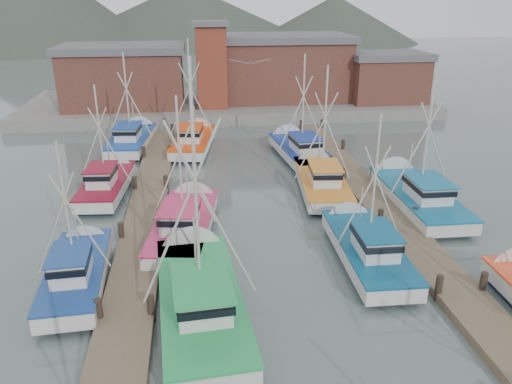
{
  "coord_description": "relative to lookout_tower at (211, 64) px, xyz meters",
  "views": [
    {
      "loc": [
        -3.95,
        -19.02,
        12.19
      ],
      "look_at": [
        -0.94,
        4.93,
        2.6
      ],
      "focal_mm": 35.0,
      "sensor_mm": 36.0,
      "label": 1
    }
  ],
  "objects": [
    {
      "name": "ground",
      "position": [
        2.0,
        -33.0,
        -5.55
      ],
      "size": [
        260.0,
        260.0,
        0.0
      ],
      "primitive_type": "plane",
      "color": "#455350",
      "rests_on": "ground"
    },
    {
      "name": "dock_left",
      "position": [
        -5.0,
        -28.96,
        -5.34
      ],
      "size": [
        2.3,
        46.0,
        1.5
      ],
      "color": "brown",
      "rests_on": "ground"
    },
    {
      "name": "dock_right",
      "position": [
        9.0,
        -28.96,
        -5.34
      ],
      "size": [
        2.3,
        46.0,
        1.5
      ],
      "color": "brown",
      "rests_on": "ground"
    },
    {
      "name": "quay",
      "position": [
        2.0,
        4.0,
        -4.95
      ],
      "size": [
        44.0,
        16.0,
        1.2
      ],
      "primitive_type": "cube",
      "color": "gray",
      "rests_on": "ground"
    },
    {
      "name": "shed_left",
      "position": [
        -9.0,
        2.0,
        -1.21
      ],
      "size": [
        12.72,
        8.48,
        6.2
      ],
      "color": "brown",
      "rests_on": "quay"
    },
    {
      "name": "shed_center",
      "position": [
        8.0,
        4.0,
        -0.86
      ],
      "size": [
        14.84,
        9.54,
        6.9
      ],
      "color": "brown",
      "rests_on": "quay"
    },
    {
      "name": "shed_right",
      "position": [
        19.0,
        1.0,
        -1.71
      ],
      "size": [
        8.48,
        6.36,
        5.2
      ],
      "color": "brown",
      "rests_on": "quay"
    },
    {
      "name": "lookout_tower",
      "position": [
        0.0,
        0.0,
        0.0
      ],
      "size": [
        3.6,
        3.6,
        8.5
      ],
      "color": "maroon",
      "rests_on": "quay"
    },
    {
      "name": "distant_hills",
      "position": [
        -10.76,
        89.59,
        -5.55
      ],
      "size": [
        175.0,
        140.0,
        42.0
      ],
      "color": "#3A4438",
      "rests_on": "ground"
    },
    {
      "name": "boat_4",
      "position": [
        -2.09,
        -34.22,
        -4.86
      ],
      "size": [
        4.48,
        10.33,
        11.23
      ],
      "rotation": [
        0.0,
        0.0,
        0.08
      ],
      "color": "#101D35",
      "rests_on": "ground"
    },
    {
      "name": "boat_5",
      "position": [
        6.04,
        -31.07,
        -4.87
      ],
      "size": [
        3.28,
        8.62,
        8.1
      ],
      "rotation": [
        0.0,
        0.0,
        -0.02
      ],
      "color": "#101D35",
      "rests_on": "ground"
    },
    {
      "name": "boat_6",
      "position": [
        -7.43,
        -31.68,
        -4.87
      ],
      "size": [
        3.04,
        7.88,
        7.38
      ],
      "rotation": [
        0.0,
        0.0,
        0.06
      ],
      "color": "#101D35",
      "rests_on": "ground"
    },
    {
      "name": "boat_8",
      "position": [
        -2.68,
        -27.16,
        -4.87
      ],
      "size": [
        4.05,
        9.28,
        8.44
      ],
      "rotation": [
        0.0,
        0.0,
        -0.15
      ],
      "color": "#101D35",
      "rests_on": "ground"
    },
    {
      "name": "boat_9",
      "position": [
        6.19,
        -21.65,
        -4.87
      ],
      "size": [
        3.65,
        9.27,
        9.03
      ],
      "rotation": [
        0.0,
        0.0,
        -0.1
      ],
      "color": "#101D35",
      "rests_on": "ground"
    },
    {
      "name": "boat_10",
      "position": [
        -7.75,
        -20.48,
        -4.87
      ],
      "size": [
        3.19,
        8.16,
        7.79
      ],
      "rotation": [
        0.0,
        0.0,
        -0.08
      ],
      "color": "#101D35",
      "rests_on": "ground"
    },
    {
      "name": "boat_11",
      "position": [
        11.35,
        -24.82,
        -4.87
      ],
      "size": [
        3.77,
        9.87,
        9.05
      ],
      "rotation": [
        0.0,
        0.0,
        -0.01
      ],
      "color": "#101D35",
      "rests_on": "ground"
    },
    {
      "name": "boat_12",
      "position": [
        -2.09,
        -10.8,
        -4.87
      ],
      "size": [
        4.03,
        9.33,
        9.76
      ],
      "rotation": [
        0.0,
        0.0,
        -0.14
      ],
      "color": "#101D35",
      "rests_on": "ground"
    },
    {
      "name": "boat_13",
      "position": [
        6.16,
        -14.72,
        -4.87
      ],
      "size": [
        3.88,
        9.84,
        9.04
      ],
      "rotation": [
        0.0,
        0.0,
        0.1
      ],
      "color": "#101D35",
      "rests_on": "ground"
    },
    {
      "name": "boat_14",
      "position": [
        -7.26,
        -9.65,
        -4.87
      ],
      "size": [
        3.68,
        9.44,
        8.74
      ],
      "rotation": [
        0.0,
        0.0,
        -0.09
      ],
      "color": "#101D35",
      "rests_on": "ground"
    },
    {
      "name": "gull_near",
      "position": [
        0.18,
        -33.35,
        4.32
      ],
      "size": [
        1.55,
        0.62,
        0.24
      ],
      "rotation": [
        0.0,
        0.0,
        -0.08
      ],
      "color": "gray",
      "rests_on": "ground"
    },
    {
      "name": "gull_far",
      "position": [
        1.33,
        -27.08,
        0.06
      ],
      "size": [
        1.55,
        0.63,
        0.24
      ],
      "rotation": [
        0.0,
        0.0,
        0.13
      ],
      "color": "gray",
      "rests_on": "ground"
    }
  ]
}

